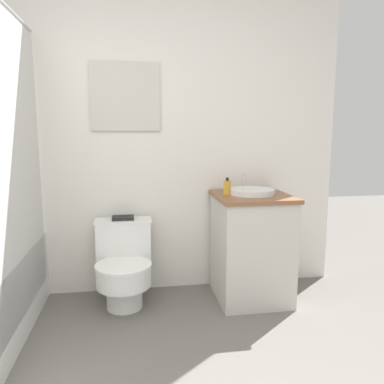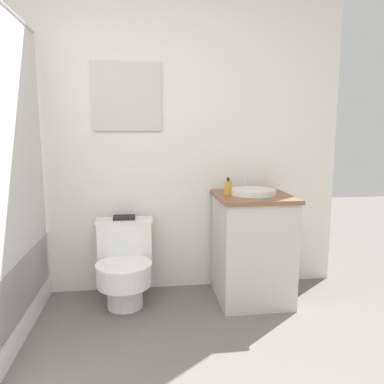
{
  "view_description": "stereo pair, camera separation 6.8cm",
  "coord_description": "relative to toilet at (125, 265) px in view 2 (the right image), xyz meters",
  "views": [
    {
      "loc": [
        0.1,
        -0.85,
        1.27
      ],
      "look_at": [
        0.5,
        1.65,
        0.87
      ],
      "focal_mm": 35.0,
      "sensor_mm": 36.0,
      "label": 1
    },
    {
      "loc": [
        0.17,
        -0.86,
        1.27
      ],
      "look_at": [
        0.5,
        1.65,
        0.87
      ],
      "focal_mm": 35.0,
      "sensor_mm": 36.0,
      "label": 2
    }
  ],
  "objects": [
    {
      "name": "wall_back",
      "position": [
        -0.02,
        0.29,
        0.96
      ],
      "size": [
        3.52,
        0.07,
        2.5
      ],
      "color": "white",
      "rests_on": "ground_plane"
    },
    {
      "name": "toilet",
      "position": [
        0.0,
        0.0,
        0.0
      ],
      "size": [
        0.43,
        0.53,
        0.62
      ],
      "color": "white",
      "rests_on": "ground_plane"
    },
    {
      "name": "vanity",
      "position": [
        0.96,
        -0.04,
        0.11
      ],
      "size": [
        0.55,
        0.57,
        0.81
      ],
      "color": "beige",
      "rests_on": "ground_plane"
    },
    {
      "name": "sink",
      "position": [
        0.96,
        -0.02,
        0.53
      ],
      "size": [
        0.34,
        0.38,
        0.13
      ],
      "color": "white",
      "rests_on": "vanity"
    },
    {
      "name": "soap_bottle",
      "position": [
        0.77,
        -0.02,
        0.57
      ],
      "size": [
        0.05,
        0.05,
        0.13
      ],
      "color": "gold",
      "rests_on": "vanity"
    },
    {
      "name": "book_on_tank",
      "position": [
        -0.0,
        0.13,
        0.33
      ],
      "size": [
        0.16,
        0.11,
        0.02
      ],
      "color": "black",
      "rests_on": "toilet"
    }
  ]
}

